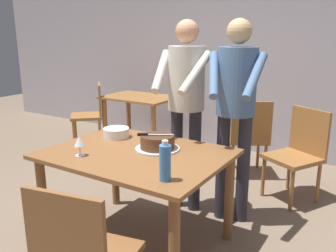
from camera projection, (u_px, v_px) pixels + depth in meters
ground_plane at (139, 241)px, 2.81m from camera, size 14.00×14.00×0.00m
back_wall at (258, 53)px, 4.68m from camera, size 10.00×0.12×2.70m
main_dining_table at (137, 167)px, 2.65m from camera, size 1.31×0.98×0.75m
cake_on_platter at (157, 143)px, 2.67m from camera, size 0.34×0.34×0.11m
cake_knife at (148, 135)px, 2.65m from camera, size 0.24×0.15×0.02m
plate_stack at (116, 133)px, 2.98m from camera, size 0.22×0.22×0.08m
wine_glass_near at (79, 142)px, 2.52m from camera, size 0.08×0.08×0.14m
water_bottle at (165, 162)px, 2.09m from camera, size 0.07×0.07×0.25m
person_cutting_cake at (186, 95)px, 3.10m from camera, size 0.47×0.56×1.72m
person_standing_beside at (236, 100)px, 2.89m from camera, size 0.47×0.58×1.72m
background_table at (140, 108)px, 5.05m from camera, size 1.00×0.70×0.74m
background_chair_0 at (248, 135)px, 3.99m from camera, size 0.60×0.60×0.90m
background_chair_1 at (92, 112)px, 5.18m from camera, size 0.62×0.62×0.90m
background_chair_2 at (298, 151)px, 3.45m from camera, size 0.60×0.60×0.90m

